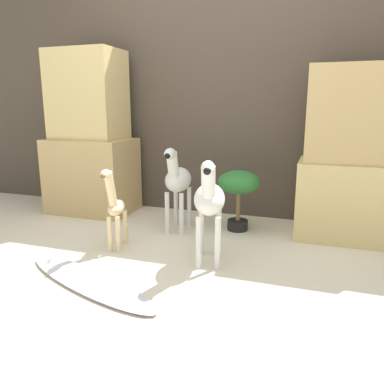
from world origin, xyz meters
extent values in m
plane|color=beige|center=(0.00, 0.00, 0.00)|extent=(14.00, 14.00, 0.00)
cube|color=#473D33|center=(0.00, 1.52, 1.10)|extent=(6.40, 0.08, 2.20)
cube|color=tan|center=(-1.19, 1.14, 0.36)|extent=(0.81, 0.55, 0.73)
cube|color=#D1B775|center=(-1.19, 1.14, 1.14)|extent=(0.66, 0.45, 0.83)
cube|color=#D1B775|center=(1.19, 1.14, 0.31)|extent=(0.81, 0.55, 0.61)
cube|color=tan|center=(1.19, 1.14, 0.98)|extent=(0.73, 0.50, 0.72)
cylinder|color=silver|center=(0.36, 0.20, 0.17)|extent=(0.04, 0.04, 0.35)
cylinder|color=silver|center=(0.24, 0.17, 0.17)|extent=(0.04, 0.04, 0.35)
cylinder|color=silver|center=(0.30, 0.44, 0.17)|extent=(0.04, 0.04, 0.35)
cylinder|color=silver|center=(0.18, 0.41, 0.17)|extent=(0.04, 0.04, 0.35)
ellipsoid|color=silver|center=(0.27, 0.30, 0.44)|extent=(0.28, 0.39, 0.20)
cylinder|color=silver|center=(0.31, 0.16, 0.58)|extent=(0.12, 0.17, 0.23)
ellipsoid|color=silver|center=(0.32, 0.09, 0.68)|extent=(0.12, 0.17, 0.09)
sphere|color=black|center=(0.34, 0.03, 0.67)|extent=(0.05, 0.05, 0.05)
cube|color=black|center=(0.31, 0.16, 0.59)|extent=(0.04, 0.09, 0.20)
cylinder|color=silver|center=(-0.10, 0.75, 0.17)|extent=(0.04, 0.04, 0.35)
cylinder|color=silver|center=(-0.22, 0.74, 0.17)|extent=(0.04, 0.04, 0.35)
cylinder|color=silver|center=(-0.12, 1.00, 0.17)|extent=(0.04, 0.04, 0.35)
cylinder|color=silver|center=(-0.24, 0.99, 0.17)|extent=(0.04, 0.04, 0.35)
ellipsoid|color=silver|center=(-0.17, 0.87, 0.44)|extent=(0.23, 0.37, 0.20)
cylinder|color=silver|center=(-0.16, 0.72, 0.58)|extent=(0.10, 0.16, 0.23)
ellipsoid|color=silver|center=(-0.15, 0.66, 0.68)|extent=(0.09, 0.16, 0.09)
sphere|color=black|center=(-0.15, 0.59, 0.67)|extent=(0.05, 0.05, 0.05)
cube|color=black|center=(-0.16, 0.72, 0.59)|extent=(0.03, 0.09, 0.20)
cylinder|color=beige|center=(-0.40, 0.24, 0.13)|extent=(0.03, 0.03, 0.27)
cylinder|color=beige|center=(-0.46, 0.23, 0.13)|extent=(0.03, 0.03, 0.27)
cylinder|color=beige|center=(-0.43, 0.41, 0.13)|extent=(0.03, 0.03, 0.27)
cylinder|color=beige|center=(-0.49, 0.40, 0.13)|extent=(0.03, 0.03, 0.27)
ellipsoid|color=beige|center=(-0.44, 0.32, 0.31)|extent=(0.15, 0.26, 0.10)
cylinder|color=beige|center=(-0.42, 0.22, 0.47)|extent=(0.09, 0.15, 0.28)
ellipsoid|color=beige|center=(-0.41, 0.13, 0.59)|extent=(0.08, 0.12, 0.07)
sphere|color=brown|center=(-0.40, 0.09, 0.59)|extent=(0.03, 0.03, 0.03)
cylinder|color=black|center=(0.32, 1.02, 0.04)|extent=(0.18, 0.18, 0.09)
cylinder|color=brown|center=(0.32, 1.02, 0.21)|extent=(0.03, 0.03, 0.23)
ellipsoid|color=#286B2D|center=(0.32, 1.02, 0.42)|extent=(0.35, 0.35, 0.19)
ellipsoid|color=silver|center=(-0.31, -0.26, 0.02)|extent=(1.16, 0.64, 0.03)
cone|color=white|center=(-0.69, -0.12, 0.05)|extent=(0.10, 0.10, 0.05)
camera|label=1|loc=(0.94, -2.01, 1.03)|focal=35.00mm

